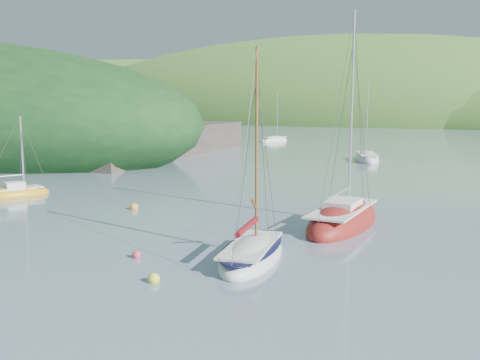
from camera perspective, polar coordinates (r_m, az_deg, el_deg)
The scene contains 8 objects.
ground at distance 21.78m, azimuth -7.09°, elevation -8.81°, with size 700.00×700.00×0.00m, color slate.
shoreline_hills at distance 190.36m, azimuth 23.58°, elevation 5.74°, with size 690.00×135.00×56.00m.
daysailer_white at distance 22.08m, azimuth 1.26°, elevation -7.93°, with size 3.62×6.35×9.21m.
sloop_red at distance 28.42m, azimuth 10.93°, elevation -4.36°, with size 3.12×8.19×11.96m.
sailboat_yellow at distance 39.63m, azimuth -22.74°, elevation -1.37°, with size 3.21×4.82×5.95m.
distant_sloop_a at distance 59.89m, azimuth 13.36°, elevation 2.16°, with size 5.07×7.42×10.02m.
distant_sloop_c at distance 86.69m, azimuth 3.65°, elevation 4.21°, with size 3.57×6.38×8.62m.
mooring_buoys at distance 26.33m, azimuth -10.68°, elevation -5.60°, with size 9.92×10.16×0.50m.
Camera 1 is at (12.68, -16.51, 6.40)m, focal length 40.00 mm.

